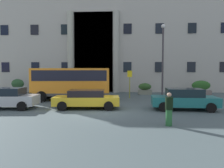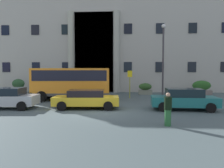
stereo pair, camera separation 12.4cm
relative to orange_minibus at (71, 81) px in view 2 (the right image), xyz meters
name	(u,v)px [view 2 (the right image)]	position (x,y,z in m)	size (l,w,h in m)	color
ground_plane	(100,112)	(3.22, -5.50, -1.74)	(80.00, 64.00, 0.12)	#455356
office_building_facade	(114,40)	(3.21, 11.97, 5.34)	(33.69, 9.63, 14.05)	#ABAAA0
orange_minibus	(71,81)	(0.00, 0.00, 0.00)	(6.92, 3.07, 2.83)	orange
bus_stop_sign	(130,81)	(5.27, 1.42, -0.06)	(0.44, 0.08, 2.63)	#959B1F
hedge_planter_far_east	(82,88)	(-0.08, 5.32, -1.05)	(2.12, 0.91, 1.31)	#696C56
hedge_planter_far_west	(145,89)	(7.06, 5.03, -1.08)	(1.49, 0.77, 1.25)	gray
hedge_planter_east	(18,86)	(-7.66, 5.37, -0.88)	(1.54, 0.92, 1.67)	gray
hedge_planter_west	(202,88)	(13.17, 4.95, -0.93)	(2.08, 0.76, 1.57)	#6E635E
white_taxi_kerbside	(184,99)	(8.73, -4.56, -0.96)	(4.33, 2.14, 1.42)	#1C6A6A
parked_coupe_end	(7,98)	(-3.34, -4.75, -0.95)	(4.17, 2.26, 1.43)	#B3BABD
parked_sedan_second	(86,99)	(2.16, -4.44, -1.01)	(4.54, 2.20, 1.29)	gold
motorcycle_far_end	(174,99)	(8.60, -2.25, -1.23)	(1.92, 0.55, 0.89)	black
motorcycle_near_kerb	(30,97)	(-2.86, -2.13, -1.23)	(1.99, 0.69, 0.89)	black
pedestrian_child_trailing	(168,109)	(6.83, -8.91, -0.90)	(0.36, 0.36, 1.57)	#266032
lamppost_plaza_centre	(163,55)	(8.60, 2.82, 2.56)	(0.40, 0.40, 7.25)	#3E3A3F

